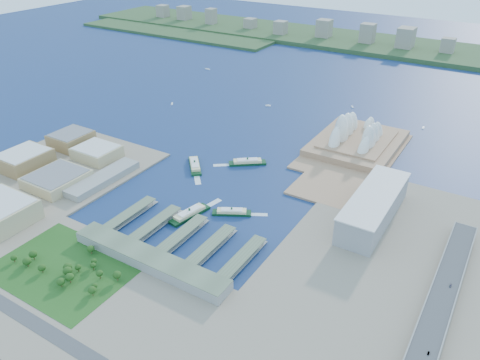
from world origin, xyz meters
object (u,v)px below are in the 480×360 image
Objects in this scene: opera_house at (359,129)px; ferry_d at (232,211)px; ferry_a at (195,164)px; toaster_building at (373,207)px; car_b at (428,353)px; ferry_b at (247,161)px; ferry_c at (190,212)px; car_c at (450,286)px.

opera_house reaches higher than ferry_d.
toaster_building is at bearing -41.71° from ferry_a.
car_b is (199.00, -390.76, -16.48)m from opera_house.
toaster_building is 220.69m from ferry_b.
car_c is at bearing -165.26° from ferry_c.
opera_house is 275.82m from ferry_a.
opera_house reaches higher than toaster_building.
toaster_building is 219.77m from car_b.
car_b is at bearing -63.01° from opera_house.
toaster_building is 2.60× the size of ferry_a.
toaster_building reaches higher than car_b.
ferry_a is at bearing 166.43° from car_c.
ferry_a is 81.93m from ferry_b.
ferry_b is at bearing 155.88° from car_c.
ferry_a is 14.63× the size of car_b.
ferry_b is 12.14× the size of car_c.
toaster_building is at bearing -65.77° from opera_house.
opera_house is at bearing 116.99° from car_b.
ferry_b is at bearing -2.99° from ferry_a.
ferry_d is 269.08m from car_c.
opera_house is 3.01× the size of ferry_c.
ferry_a reaches higher than ferry_d.
toaster_building is at bearing 39.29° from ferry_b.
car_b is at bearing -60.26° from toaster_building.
car_b is at bearing -67.95° from ferry_a.
opera_house is 1.16× the size of toaster_building.
ferry_d is 10.59× the size of car_c.
toaster_building is 2.68× the size of ferry_b.
toaster_building is 179.10m from ferry_d.
ferry_b is at bearing -6.27° from ferry_d.
ferry_c is 12.55× the size of car_c.
ferry_b is 1.15× the size of ferry_d.
toaster_building is 2.60× the size of ferry_c.
opera_house is 289.67m from ferry_d.
opera_house is 195.58m from ferry_b.
car_b is (109.00, -190.76, -4.98)m from toaster_building.
ferry_d is at bearing -14.65° from ferry_b.
opera_house reaches higher than ferry_b.
ferry_d is at bearing -75.68° from ferry_a.
car_b is at bearing -90.00° from car_c.
ferry_c is (-203.02, -112.50, -14.86)m from toaster_building.
car_c reaches higher than ferry_d.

